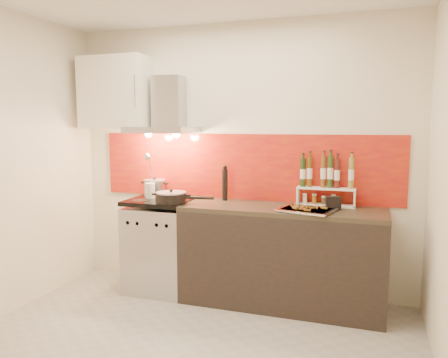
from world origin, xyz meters
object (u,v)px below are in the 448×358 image
(counter, at_px, (282,256))
(stock_pot, at_px, (155,187))
(pepper_mill, at_px, (225,183))
(baking_tray, at_px, (306,209))
(range_stove, at_px, (162,246))
(saute_pan, at_px, (172,197))

(counter, bearing_deg, stock_pot, 172.44)
(pepper_mill, bearing_deg, baking_tray, -20.17)
(range_stove, distance_m, counter, 1.20)
(stock_pot, bearing_deg, counter, -7.56)
(counter, xyz_separation_m, stock_pot, (-1.36, 0.18, 0.54))
(range_stove, height_order, saute_pan, saute_pan)
(saute_pan, bearing_deg, baking_tray, 1.12)
(saute_pan, relative_size, baking_tray, 1.06)
(range_stove, height_order, stock_pot, stock_pot)
(pepper_mill, height_order, baking_tray, pepper_mill)
(saute_pan, height_order, baking_tray, saute_pan)
(range_stove, xyz_separation_m, saute_pan, (0.19, -0.15, 0.52))
(baking_tray, bearing_deg, pepper_mill, 159.83)
(saute_pan, bearing_deg, range_stove, 141.89)
(pepper_mill, relative_size, baking_tray, 0.67)
(counter, relative_size, saute_pan, 3.31)
(range_stove, xyz_separation_m, pepper_mill, (0.60, 0.18, 0.63))
(counter, distance_m, pepper_mill, 0.88)
(stock_pot, height_order, pepper_mill, pepper_mill)
(saute_pan, xyz_separation_m, pepper_mill, (0.41, 0.33, 0.11))
(pepper_mill, bearing_deg, range_stove, -163.31)
(range_stove, distance_m, baking_tray, 1.51)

